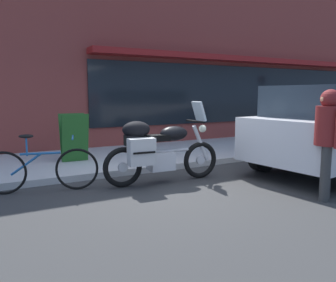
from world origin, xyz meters
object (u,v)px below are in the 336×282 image
at_px(sandwich_board_sign, 74,137).
at_px(touring_motorcycle, 158,149).
at_px(parked_bicycle, 41,169).
at_px(pedestrian_walking, 328,131).

bearing_deg(sandwich_board_sign, touring_motorcycle, -66.74).
xyz_separation_m(touring_motorcycle, sandwich_board_sign, (-0.91, 2.12, 0.02)).
relative_size(parked_bicycle, pedestrian_walking, 1.07).
xyz_separation_m(parked_bicycle, pedestrian_walking, (3.60, -2.43, 0.64)).
relative_size(pedestrian_walking, sandwich_board_sign, 1.60).
xyz_separation_m(pedestrian_walking, sandwich_board_sign, (-2.66, 4.12, -0.38)).
bearing_deg(parked_bicycle, sandwich_board_sign, 60.79).
bearing_deg(parked_bicycle, touring_motorcycle, -13.06).
distance_m(touring_motorcycle, parked_bicycle, 1.92).
bearing_deg(pedestrian_walking, sandwich_board_sign, 122.83).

